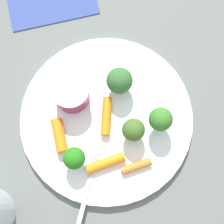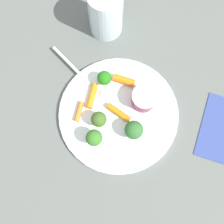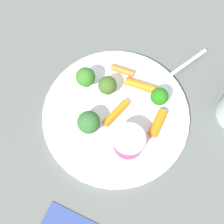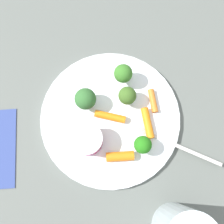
{
  "view_description": "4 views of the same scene",
  "coord_description": "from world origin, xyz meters",
  "px_view_note": "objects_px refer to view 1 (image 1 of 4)",
  "views": [
    {
      "loc": [
        0.04,
        0.11,
        0.51
      ],
      "look_at": [
        -0.01,
        0.0,
        0.03
      ],
      "focal_mm": 54.65,
      "sensor_mm": 36.0,
      "label": 1
    },
    {
      "loc": [
        -0.15,
        -0.01,
        0.61
      ],
      "look_at": [
        -0.0,
        0.01,
        0.02
      ],
      "focal_mm": 45.33,
      "sensor_mm": 36.0,
      "label": 2
    },
    {
      "loc": [
        0.05,
        -0.2,
        0.55
      ],
      "look_at": [
        -0.01,
        -0.0,
        0.02
      ],
      "focal_mm": 52.26,
      "sensor_mm": 36.0,
      "label": 3
    },
    {
      "loc": [
        0.11,
        -0.02,
        0.5
      ],
      "look_at": [
        -0.01,
        0.01,
        0.02
      ],
      "focal_mm": 42.67,
      "sensor_mm": 36.0,
      "label": 4
    }
  ],
  "objects_px": {
    "broccoli_floret_0": "(120,81)",
    "carrot_stick_1": "(106,163)",
    "plate": "(106,118)",
    "carrot_stick_3": "(136,166)",
    "broccoli_floret_2": "(133,130)",
    "fork": "(83,206)",
    "broccoli_floret_3": "(161,119)",
    "carrot_stick_0": "(105,118)",
    "broccoli_floret_1": "(74,158)",
    "sauce_cup": "(71,94)",
    "carrot_stick_2": "(58,133)"
  },
  "relations": [
    {
      "from": "sauce_cup",
      "to": "broccoli_floret_1",
      "type": "height_order",
      "value": "broccoli_floret_1"
    },
    {
      "from": "sauce_cup",
      "to": "carrot_stick_2",
      "type": "bearing_deg",
      "value": 47.99
    },
    {
      "from": "broccoli_floret_2",
      "to": "carrot_stick_1",
      "type": "xyz_separation_m",
      "value": [
        0.05,
        0.03,
        -0.02
      ]
    },
    {
      "from": "carrot_stick_3",
      "to": "carrot_stick_1",
      "type": "bearing_deg",
      "value": -28.74
    },
    {
      "from": "broccoli_floret_3",
      "to": "fork",
      "type": "height_order",
      "value": "broccoli_floret_3"
    },
    {
      "from": "broccoli_floret_2",
      "to": "carrot_stick_1",
      "type": "relative_size",
      "value": 0.76
    },
    {
      "from": "carrot_stick_1",
      "to": "fork",
      "type": "xyz_separation_m",
      "value": [
        0.05,
        0.04,
        -0.01
      ]
    },
    {
      "from": "carrot_stick_0",
      "to": "fork",
      "type": "height_order",
      "value": "carrot_stick_0"
    },
    {
      "from": "sauce_cup",
      "to": "broccoli_floret_1",
      "type": "relative_size",
      "value": 1.29
    },
    {
      "from": "plate",
      "to": "carrot_stick_2",
      "type": "distance_m",
      "value": 0.08
    },
    {
      "from": "sauce_cup",
      "to": "carrot_stick_3",
      "type": "xyz_separation_m",
      "value": [
        -0.05,
        0.13,
        -0.01
      ]
    },
    {
      "from": "broccoli_floret_3",
      "to": "carrot_stick_3",
      "type": "relative_size",
      "value": 1.14
    },
    {
      "from": "broccoli_floret_2",
      "to": "plate",
      "type": "bearing_deg",
      "value": -55.92
    },
    {
      "from": "sauce_cup",
      "to": "carrot_stick_3",
      "type": "bearing_deg",
      "value": 108.93
    },
    {
      "from": "broccoli_floret_1",
      "to": "broccoli_floret_2",
      "type": "xyz_separation_m",
      "value": [
        -0.09,
        -0.0,
        -0.0
      ]
    },
    {
      "from": "broccoli_floret_0",
      "to": "broccoli_floret_1",
      "type": "distance_m",
      "value": 0.13
    },
    {
      "from": "sauce_cup",
      "to": "fork",
      "type": "distance_m",
      "value": 0.16
    },
    {
      "from": "plate",
      "to": "carrot_stick_3",
      "type": "height_order",
      "value": "carrot_stick_3"
    },
    {
      "from": "sauce_cup",
      "to": "broccoli_floret_3",
      "type": "bearing_deg",
      "value": 138.68
    },
    {
      "from": "carrot_stick_3",
      "to": "fork",
      "type": "relative_size",
      "value": 0.33
    },
    {
      "from": "carrot_stick_1",
      "to": "carrot_stick_3",
      "type": "relative_size",
      "value": 1.29
    },
    {
      "from": "plate",
      "to": "sauce_cup",
      "type": "height_order",
      "value": "sauce_cup"
    },
    {
      "from": "sauce_cup",
      "to": "broccoli_floret_2",
      "type": "relative_size",
      "value": 1.25
    },
    {
      "from": "broccoli_floret_1",
      "to": "carrot_stick_2",
      "type": "xyz_separation_m",
      "value": [
        0.01,
        -0.05,
        -0.02
      ]
    },
    {
      "from": "broccoli_floret_0",
      "to": "carrot_stick_1",
      "type": "relative_size",
      "value": 0.85
    },
    {
      "from": "broccoli_floret_3",
      "to": "carrot_stick_1",
      "type": "xyz_separation_m",
      "value": [
        0.1,
        0.02,
        -0.02
      ]
    },
    {
      "from": "broccoli_floret_1",
      "to": "carrot_stick_2",
      "type": "height_order",
      "value": "broccoli_floret_1"
    },
    {
      "from": "fork",
      "to": "plate",
      "type": "bearing_deg",
      "value": -127.25
    },
    {
      "from": "plate",
      "to": "broccoli_floret_3",
      "type": "xyz_separation_m",
      "value": [
        -0.07,
        0.04,
        0.04
      ]
    },
    {
      "from": "carrot_stick_3",
      "to": "plate",
      "type": "bearing_deg",
      "value": -82.73
    },
    {
      "from": "carrot_stick_0",
      "to": "fork",
      "type": "xyz_separation_m",
      "value": [
        0.08,
        0.1,
        -0.01
      ]
    },
    {
      "from": "carrot_stick_2",
      "to": "carrot_stick_3",
      "type": "bearing_deg",
      "value": 133.71
    },
    {
      "from": "plate",
      "to": "fork",
      "type": "height_order",
      "value": "fork"
    },
    {
      "from": "broccoli_floret_3",
      "to": "carrot_stick_2",
      "type": "bearing_deg",
      "value": -17.69
    },
    {
      "from": "broccoli_floret_0",
      "to": "carrot_stick_3",
      "type": "relative_size",
      "value": 1.09
    },
    {
      "from": "broccoli_floret_2",
      "to": "carrot_stick_3",
      "type": "xyz_separation_m",
      "value": [
        0.02,
        0.05,
        -0.02
      ]
    },
    {
      "from": "sauce_cup",
      "to": "carrot_stick_2",
      "type": "xyz_separation_m",
      "value": [
        0.04,
        0.04,
        -0.01
      ]
    },
    {
      "from": "broccoli_floret_0",
      "to": "broccoli_floret_1",
      "type": "xyz_separation_m",
      "value": [
        0.1,
        0.08,
        -0.0
      ]
    },
    {
      "from": "carrot_stick_2",
      "to": "carrot_stick_3",
      "type": "height_order",
      "value": "carrot_stick_2"
    },
    {
      "from": "broccoli_floret_2",
      "to": "carrot_stick_1",
      "type": "height_order",
      "value": "broccoli_floret_2"
    },
    {
      "from": "broccoli_floret_2",
      "to": "broccoli_floret_3",
      "type": "height_order",
      "value": "broccoli_floret_3"
    },
    {
      "from": "carrot_stick_2",
      "to": "plate",
      "type": "bearing_deg",
      "value": 176.53
    },
    {
      "from": "carrot_stick_2",
      "to": "fork",
      "type": "xyz_separation_m",
      "value": [
        0.01,
        0.11,
        -0.01
      ]
    },
    {
      "from": "plate",
      "to": "carrot_stick_0",
      "type": "xyz_separation_m",
      "value": [
        0.0,
        0.0,
        0.01
      ]
    },
    {
      "from": "broccoli_floret_1",
      "to": "broccoli_floret_2",
      "type": "relative_size",
      "value": 0.97
    },
    {
      "from": "carrot_stick_1",
      "to": "carrot_stick_3",
      "type": "distance_m",
      "value": 0.04
    },
    {
      "from": "broccoli_floret_1",
      "to": "broccoli_floret_2",
      "type": "bearing_deg",
      "value": -177.55
    },
    {
      "from": "carrot_stick_0",
      "to": "carrot_stick_3",
      "type": "distance_m",
      "value": 0.08
    },
    {
      "from": "broccoli_floret_0",
      "to": "carrot_stick_3",
      "type": "distance_m",
      "value": 0.13
    },
    {
      "from": "broccoli_floret_1",
      "to": "carrot_stick_1",
      "type": "relative_size",
      "value": 0.74
    }
  ]
}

